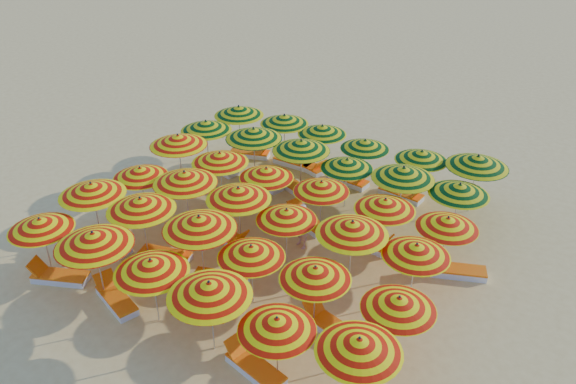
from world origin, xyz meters
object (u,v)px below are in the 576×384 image
Objects in this scene: umbrella_35 at (478,161)px; lounger_12 at (222,167)px; umbrella_4 at (277,324)px; beachgoer_a at (302,226)px; umbrella_1 at (93,239)px; umbrella_31 at (284,119)px; umbrella_5 at (359,345)px; umbrella_25 at (254,134)px; umbrella_21 at (321,186)px; lounger_7 at (228,237)px; lounger_13 at (265,182)px; lounger_5 at (222,279)px; lounger_18 at (349,180)px; umbrella_17 at (416,250)px; lounger_3 at (109,245)px; umbrella_29 at (459,189)px; umbrella_32 at (322,130)px; umbrella_7 at (141,204)px; lounger_16 at (294,162)px; umbrella_10 at (315,273)px; lounger_9 at (306,221)px; umbrella_3 at (209,289)px; lounger_4 at (166,255)px; umbrella_27 at (347,164)px; lounger_19 at (402,194)px; lounger_15 at (251,153)px; umbrella_34 at (422,156)px; umbrella_22 at (385,204)px; lounger_6 at (331,326)px; lounger_8 at (173,181)px; umbrella_24 at (206,126)px; lounger_10 at (367,243)px; umbrella_18 at (178,140)px; lounger_11 at (456,271)px; umbrella_13 at (185,178)px; umbrella_11 at (399,303)px; umbrella_15 at (287,215)px; umbrella_12 at (140,172)px; umbrella_30 at (239,111)px; lounger_0 at (59,277)px; umbrella_23 at (448,223)px; umbrella_16 at (352,228)px; lounger_14 at (291,185)px; umbrella_9 at (251,251)px; lounger_2 at (254,367)px; umbrella_28 at (403,173)px; umbrella_33 at (365,144)px.

lounger_12 is (-9.79, -1.93, -1.91)m from umbrella_35.
umbrella_4 is 5.74m from beachgoer_a.
umbrella_1 is 0.87× the size of umbrella_31.
umbrella_4 is at bearing -43.30° from beachgoer_a.
umbrella_25 is at bearing 134.71° from umbrella_5.
umbrella_21 is 1.22× the size of lounger_7.
lounger_12 is 1.00× the size of lounger_13.
lounger_5 is 7.66m from lounger_18.
umbrella_17 is 1.16× the size of lounger_3.
umbrella_29 is 6.46m from umbrella_32.
umbrella_7 is 8.30m from lounger_16.
umbrella_10 is 5.32m from lounger_9.
umbrella_3 reaches higher than beachgoer_a.
lounger_4 is at bearing -134.66° from umbrella_35.
lounger_4 is (-3.62, -5.87, -1.64)m from umbrella_27.
lounger_15 is at bearing -172.96° from lounger_19.
umbrella_22 is at bearing -88.45° from umbrella_34.
lounger_6 is 1.00× the size of lounger_8.
umbrella_24 reaches higher than lounger_18.
umbrella_24 is 3.37m from lounger_13.
lounger_9 is 2.40m from lounger_10.
lounger_11 is at bearing -0.59° from umbrella_18.
umbrella_27 is at bearing 44.88° from umbrella_13.
lounger_12 is (-9.55, 3.91, -1.66)m from umbrella_17.
umbrella_17 reaches higher than lounger_4.
umbrella_11 is 0.84× the size of umbrella_15.
lounger_10 is (3.10, 3.97, 0.00)m from lounger_5.
lounger_16 is (0.94, 8.03, -1.87)m from umbrella_7.
umbrella_11 reaches higher than lounger_7.
lounger_9 is (5.33, 2.40, -1.66)m from umbrella_12.
lounger_16 is at bearing 140.88° from umbrella_17.
lounger_3 and lounger_15 have the same top height.
umbrella_7 is at bearing -148.06° from umbrella_22.
umbrella_18 is 0.85× the size of umbrella_30.
umbrella_18 reaches higher than lounger_0.
umbrella_17 reaches higher than lounger_9.
umbrella_17 is 0.84× the size of umbrella_23.
lounger_9 is (-2.90, 0.22, -1.68)m from umbrella_22.
umbrella_16 is 1.33× the size of lounger_0.
lounger_3 is 0.97× the size of lounger_4.
lounger_3 is (0.61, -6.32, -1.80)m from umbrella_24.
lounger_14 is 1.00× the size of lounger_15.
umbrella_9 is 0.95× the size of umbrella_15.
umbrella_7 reaches higher than lounger_2.
umbrella_29 is (1.91, 0.11, -0.15)m from umbrella_28.
lounger_11 is at bearing -15.03° from lounger_8.
umbrella_16 is at bearing -36.46° from umbrella_30.
umbrella_35 reaches higher than umbrella_7.
lounger_5 is at bearing -172.87° from lounger_0.
lounger_12 is at bearing -161.91° from umbrella_33.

